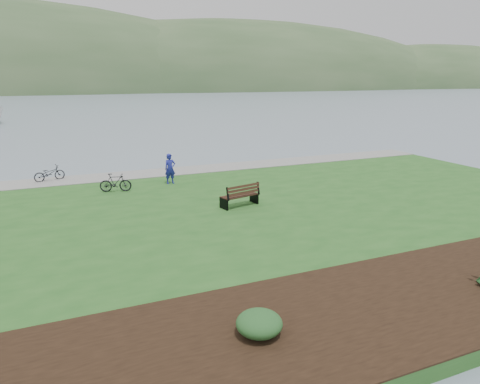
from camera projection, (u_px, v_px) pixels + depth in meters
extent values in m
plane|color=slate|center=(217.00, 211.00, 18.89)|extent=(600.00, 600.00, 0.00)
cube|color=#23551E|center=(234.00, 220.00, 17.06)|extent=(34.00, 20.00, 0.40)
cube|color=gray|center=(177.00, 171.00, 24.92)|extent=(34.00, 2.20, 0.03)
cube|color=black|center=(452.00, 286.00, 11.20)|extent=(24.00, 4.40, 0.04)
cube|color=#311A13|center=(239.00, 195.00, 18.13)|extent=(1.73, 0.94, 0.05)
cube|color=#311A13|center=(244.00, 190.00, 17.81)|extent=(1.63, 0.54, 0.51)
cube|color=black|center=(224.00, 204.00, 17.73)|extent=(0.19, 0.56, 0.45)
cube|color=black|center=(254.00, 198.00, 18.65)|extent=(0.19, 0.56, 0.45)
imported|color=navy|center=(170.00, 166.00, 21.86)|extent=(0.70, 0.52, 1.82)
imported|color=black|center=(49.00, 173.00, 22.53)|extent=(0.99, 1.66, 0.82)
imported|color=black|center=(115.00, 183.00, 20.39)|extent=(0.82, 1.55, 0.90)
ellipsoid|color=#1E4C21|center=(259.00, 323.00, 9.02)|extent=(1.00, 1.00, 0.50)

